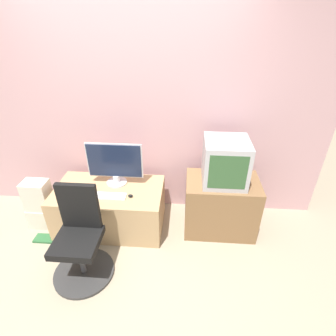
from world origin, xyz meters
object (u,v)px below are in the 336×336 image
Objects in this scene: main_monitor at (115,164)px; office_chair at (80,243)px; cardboard_box_lower at (44,216)px; mouse at (130,196)px; book at (46,238)px; keyboard at (109,196)px; crt_tv at (225,162)px.

office_chair is at bearing -102.10° from main_monitor.
main_monitor is 1.09m from cardboard_box_lower.
book is (-0.97, -0.18, -0.51)m from mouse.
book is at bearing -150.32° from main_monitor.
mouse is 0.67m from office_chair.
main_monitor is 0.41m from mouse.
keyboard is at bearing -94.41° from main_monitor.
main_monitor is at bearing 12.49° from cardboard_box_lower.
office_chair reaches higher than keyboard.
main_monitor is 0.90m from office_chair.
crt_tv is 1.55× the size of cardboard_box_lower.
keyboard is at bearing 74.24° from office_chair.
main_monitor reaches higher than book.
crt_tv reaches higher than cardboard_box_lower.
cardboard_box_lower is (-0.87, -0.19, -0.64)m from main_monitor.
main_monitor reaches higher than office_chair.
mouse reaches higher than book.
crt_tv is 0.50× the size of office_chair.
keyboard is 0.94m from cardboard_box_lower.
office_chair is at bearing -30.73° from book.
keyboard is 0.23m from mouse.
cardboard_box_lower is (-2.05, -0.12, -0.75)m from crt_tv.
book is at bearing 149.27° from office_chair.
book is at bearing -166.83° from keyboard.
crt_tv is at bearing 3.28° from cardboard_box_lower.
mouse is 0.06× the size of office_chair.
keyboard is at bearing -171.26° from crt_tv.
office_chair reaches higher than cardboard_box_lower.
keyboard is 1.19× the size of cardboard_box_lower.
main_monitor reaches higher than mouse.
book is at bearing -65.37° from cardboard_box_lower.
crt_tv is 2.18m from cardboard_box_lower.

